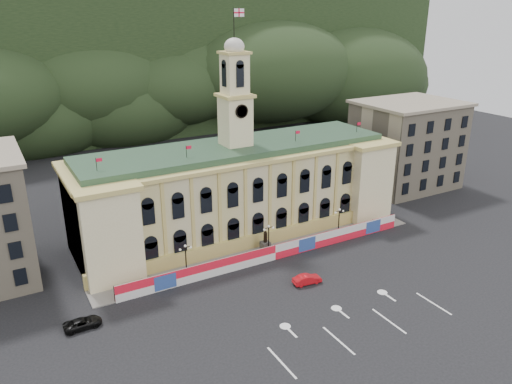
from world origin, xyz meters
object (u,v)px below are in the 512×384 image
statue (265,245)px  lamp_center (269,237)px  black_suv (83,323)px  red_sedan (307,279)px

statue → lamp_center: size_ratio=0.72×
black_suv → red_sedan: bearing=-100.1°
statue → black_suv: size_ratio=0.80×
lamp_center → black_suv: 30.51m
lamp_center → black_suv: lamp_center is taller
lamp_center → black_suv: bearing=-169.6°
lamp_center → red_sedan: lamp_center is taller
statue → lamp_center: bearing=-90.0°
black_suv → statue: bearing=-78.5°
statue → black_suv: (-29.91, -6.46, -0.55)m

